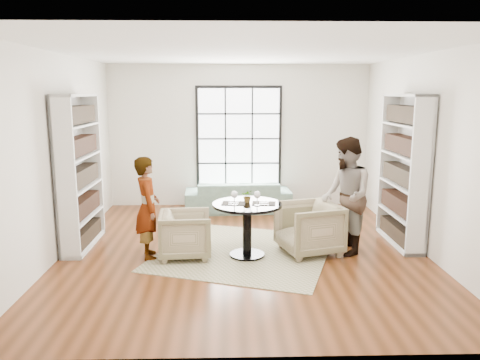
{
  "coord_description": "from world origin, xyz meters",
  "views": [
    {
      "loc": [
        -0.25,
        -6.97,
        2.44
      ],
      "look_at": [
        -0.04,
        0.4,
        1.04
      ],
      "focal_mm": 35.0,
      "sensor_mm": 36.0,
      "label": 1
    }
  ],
  "objects_px": {
    "sofa": "(238,196)",
    "person_right": "(346,196)",
    "pedestal_table": "(247,218)",
    "armchair_right": "(309,228)",
    "wine_glass_right": "(257,195)",
    "person_left": "(148,208)",
    "wine_glass_left": "(234,195)",
    "flower_centerpiece": "(248,196)",
    "armchair_left": "(186,234)"
  },
  "relations": [
    {
      "from": "armchair_right",
      "to": "sofa",
      "type": "bearing_deg",
      "value": -174.89
    },
    {
      "from": "sofa",
      "to": "armchair_right",
      "type": "bearing_deg",
      "value": 108.78
    },
    {
      "from": "person_right",
      "to": "wine_glass_left",
      "type": "relative_size",
      "value": 8.34
    },
    {
      "from": "pedestal_table",
      "to": "armchair_right",
      "type": "relative_size",
      "value": 1.19
    },
    {
      "from": "wine_glass_left",
      "to": "armchair_left",
      "type": "bearing_deg",
      "value": 170.74
    },
    {
      "from": "armchair_right",
      "to": "wine_glass_right",
      "type": "bearing_deg",
      "value": -87.58
    },
    {
      "from": "sofa",
      "to": "flower_centerpiece",
      "type": "relative_size",
      "value": 11.22
    },
    {
      "from": "person_left",
      "to": "wine_glass_left",
      "type": "relative_size",
      "value": 7.11
    },
    {
      "from": "armchair_right",
      "to": "armchair_left",
      "type": "bearing_deg",
      "value": -102.78
    },
    {
      "from": "armchair_right",
      "to": "flower_centerpiece",
      "type": "height_order",
      "value": "flower_centerpiece"
    },
    {
      "from": "flower_centerpiece",
      "to": "person_left",
      "type": "bearing_deg",
      "value": -177.65
    },
    {
      "from": "armchair_right",
      "to": "flower_centerpiece",
      "type": "xyz_separation_m",
      "value": [
        -0.93,
        -0.05,
        0.52
      ]
    },
    {
      "from": "armchair_left",
      "to": "person_left",
      "type": "distance_m",
      "value": 0.69
    },
    {
      "from": "sofa",
      "to": "wine_glass_right",
      "type": "relative_size",
      "value": 9.94
    },
    {
      "from": "sofa",
      "to": "person_right",
      "type": "xyz_separation_m",
      "value": [
        1.57,
        -2.61,
        0.57
      ]
    },
    {
      "from": "person_left",
      "to": "flower_centerpiece",
      "type": "relative_size",
      "value": 7.91
    },
    {
      "from": "sofa",
      "to": "wine_glass_left",
      "type": "distance_m",
      "value": 2.91
    },
    {
      "from": "person_left",
      "to": "wine_glass_left",
      "type": "distance_m",
      "value": 1.3
    },
    {
      "from": "sofa",
      "to": "flower_centerpiece",
      "type": "xyz_separation_m",
      "value": [
        0.08,
        -2.66,
        0.6
      ]
    },
    {
      "from": "person_left",
      "to": "person_right",
      "type": "height_order",
      "value": "person_right"
    },
    {
      "from": "person_left",
      "to": "wine_glass_right",
      "type": "bearing_deg",
      "value": -110.24
    },
    {
      "from": "person_right",
      "to": "wine_glass_right",
      "type": "distance_m",
      "value": 1.39
    },
    {
      "from": "flower_centerpiece",
      "to": "pedestal_table",
      "type": "bearing_deg",
      "value": -97.96
    },
    {
      "from": "armchair_right",
      "to": "wine_glass_left",
      "type": "relative_size",
      "value": 4.04
    },
    {
      "from": "armchair_right",
      "to": "person_right",
      "type": "relative_size",
      "value": 0.48
    },
    {
      "from": "armchair_right",
      "to": "person_left",
      "type": "bearing_deg",
      "value": -103.57
    },
    {
      "from": "wine_glass_left",
      "to": "wine_glass_right",
      "type": "distance_m",
      "value": 0.33
    },
    {
      "from": "armchair_left",
      "to": "person_right",
      "type": "bearing_deg",
      "value": -91.53
    },
    {
      "from": "armchair_right",
      "to": "pedestal_table",
      "type": "bearing_deg",
      "value": -98.8
    },
    {
      "from": "armchair_right",
      "to": "wine_glass_right",
      "type": "relative_size",
      "value": 3.98
    },
    {
      "from": "person_right",
      "to": "armchair_right",
      "type": "bearing_deg",
      "value": -90.77
    },
    {
      "from": "person_left",
      "to": "wine_glass_right",
      "type": "height_order",
      "value": "person_left"
    },
    {
      "from": "sofa",
      "to": "armchair_left",
      "type": "height_order",
      "value": "armchair_left"
    },
    {
      "from": "pedestal_table",
      "to": "person_left",
      "type": "bearing_deg",
      "value": 179.58
    },
    {
      "from": "armchair_right",
      "to": "flower_centerpiece",
      "type": "bearing_deg",
      "value": -103.05
    },
    {
      "from": "wine_glass_right",
      "to": "flower_centerpiece",
      "type": "bearing_deg",
      "value": 119.9
    },
    {
      "from": "pedestal_table",
      "to": "wine_glass_left",
      "type": "relative_size",
      "value": 4.82
    },
    {
      "from": "sofa",
      "to": "pedestal_table",
      "type": "bearing_deg",
      "value": 89.0
    },
    {
      "from": "pedestal_table",
      "to": "wine_glass_left",
      "type": "bearing_deg",
      "value": -150.65
    },
    {
      "from": "armchair_right",
      "to": "flower_centerpiece",
      "type": "distance_m",
      "value": 1.07
    },
    {
      "from": "wine_glass_left",
      "to": "flower_centerpiece",
      "type": "distance_m",
      "value": 0.27
    },
    {
      "from": "wine_glass_left",
      "to": "flower_centerpiece",
      "type": "height_order",
      "value": "wine_glass_left"
    },
    {
      "from": "pedestal_table",
      "to": "sofa",
      "type": "relative_size",
      "value": 0.48
    },
    {
      "from": "wine_glass_left",
      "to": "wine_glass_right",
      "type": "height_order",
      "value": "wine_glass_right"
    },
    {
      "from": "wine_glass_left",
      "to": "wine_glass_right",
      "type": "relative_size",
      "value": 0.99
    },
    {
      "from": "pedestal_table",
      "to": "sofa",
      "type": "xyz_separation_m",
      "value": [
        -0.08,
        2.73,
        -0.28
      ]
    },
    {
      "from": "sofa",
      "to": "person_right",
      "type": "height_order",
      "value": "person_right"
    },
    {
      "from": "wine_glass_left",
      "to": "armchair_right",
      "type": "bearing_deg",
      "value": 11.5
    },
    {
      "from": "sofa",
      "to": "person_right",
      "type": "bearing_deg",
      "value": 118.48
    },
    {
      "from": "pedestal_table",
      "to": "wine_glass_left",
      "type": "distance_m",
      "value": 0.44
    }
  ]
}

